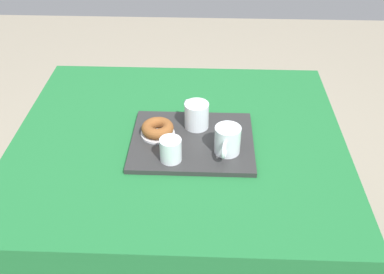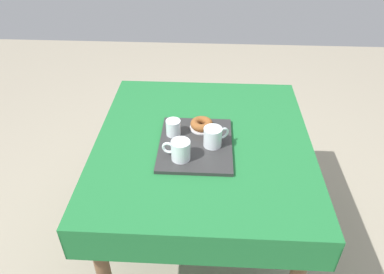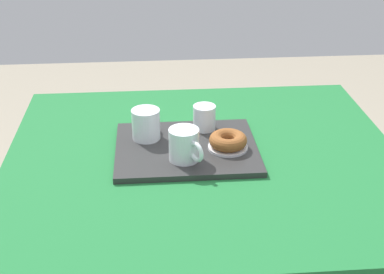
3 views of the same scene
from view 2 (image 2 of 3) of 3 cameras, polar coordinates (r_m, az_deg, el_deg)
name	(u,v)px [view 2 (image 2 of 3)]	position (r m, az deg, el deg)	size (l,w,h in m)	color
ground_plane	(201,240)	(2.27, 1.40, -15.73)	(6.00, 6.00, 0.00)	gray
dining_table	(203,158)	(1.81, 1.69, -3.25)	(1.13, 1.02, 0.75)	#1E6B33
serving_tray	(196,144)	(1.69, 0.57, -1.14)	(0.41, 0.33, 0.02)	#2D2D2D
tea_mug_left	(213,137)	(1.65, 3.30, -0.05)	(0.09, 0.12, 0.09)	white
tea_mug_right	(180,151)	(1.58, -1.84, -2.13)	(0.08, 0.13, 0.09)	white
water_glass_near	(173,128)	(1.73, -2.92, 1.37)	(0.07, 0.07, 0.08)	white
donut_plate_left	(202,128)	(1.78, 1.50, 1.46)	(0.11, 0.11, 0.01)	silver
sugar_donut_left	(202,124)	(1.77, 1.51, 2.06)	(0.11, 0.11, 0.04)	brown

